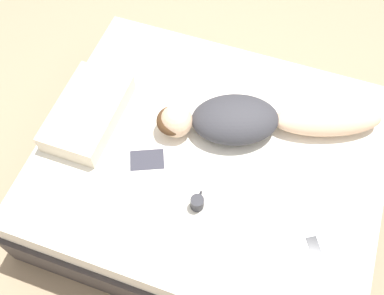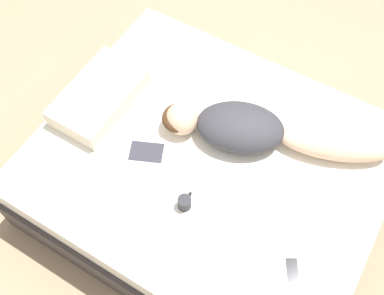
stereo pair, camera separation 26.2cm
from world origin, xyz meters
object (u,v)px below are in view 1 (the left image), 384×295
object	(u,v)px
person	(256,120)
coffee_mug	(197,202)
cell_phone	(314,248)
open_magazine	(148,175)

from	to	relation	value
person	coffee_mug	xyz separation A→B (m)	(-0.60, 0.16, -0.05)
coffee_mug	cell_phone	size ratio (longest dim) A/B	0.67
coffee_mug	cell_phone	xyz separation A→B (m)	(-0.03, -0.66, -0.04)
person	open_magazine	size ratio (longest dim) A/B	2.71
person	cell_phone	bearing A→B (deg)	-161.99
coffee_mug	cell_phone	world-z (taller)	coffee_mug
person	cell_phone	world-z (taller)	person
person	open_magazine	distance (m)	0.72
coffee_mug	cell_phone	bearing A→B (deg)	-92.28
coffee_mug	open_magazine	bearing A→B (deg)	76.23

